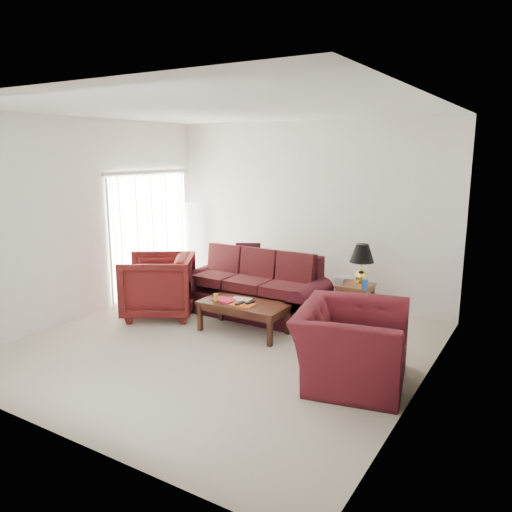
{
  "coord_description": "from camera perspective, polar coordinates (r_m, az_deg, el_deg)",
  "views": [
    {
      "loc": [
        3.58,
        -5.05,
        2.49
      ],
      "look_at": [
        0.0,
        0.85,
        1.05
      ],
      "focal_mm": 35.0,
      "sensor_mm": 36.0,
      "label": 1
    }
  ],
  "objects": [
    {
      "name": "remote_a",
      "position": [
        6.86,
        -1.84,
        -5.4
      ],
      "size": [
        0.06,
        0.18,
        0.02
      ],
      "primitive_type": "cube",
      "rotation": [
        0.0,
        0.0,
        -0.04
      ],
      "color": "black",
      "rests_on": "coffee_table"
    },
    {
      "name": "clock",
      "position": [
        7.54,
        9.42,
        -2.83
      ],
      "size": [
        0.13,
        0.06,
        0.13
      ],
      "primitive_type": "cube",
      "rotation": [
        0.0,
        0.0,
        0.08
      ],
      "color": "white",
      "rests_on": "end_table"
    },
    {
      "name": "sofa",
      "position": [
        7.72,
        -0.46,
        -3.34
      ],
      "size": [
        2.37,
        1.12,
        0.95
      ],
      "primitive_type": null,
      "rotation": [
        0.0,
        0.0,
        -0.05
      ],
      "color": "black",
      "rests_on": "ground"
    },
    {
      "name": "coffee_table",
      "position": [
        7.04,
        -1.4,
        -7.04
      ],
      "size": [
        1.38,
        1.0,
        0.43
      ],
      "primitive_type": null,
      "rotation": [
        0.0,
        0.0,
        0.34
      ],
      "color": "black",
      "rests_on": "ground"
    },
    {
      "name": "magazine_orange",
      "position": [
        6.85,
        -1.54,
        -5.61
      ],
      "size": [
        0.32,
        0.25,
        0.02
      ],
      "primitive_type": "cube",
      "rotation": [
        0.0,
        0.0,
        0.07
      ],
      "color": "#BC4716",
      "rests_on": "coffee_table"
    },
    {
      "name": "blue_canister",
      "position": [
        7.39,
        12.35,
        -3.19
      ],
      "size": [
        0.1,
        0.1,
        0.15
      ],
      "primitive_type": "cylinder",
      "rotation": [
        0.0,
        0.0,
        0.12
      ],
      "color": "blue",
      "rests_on": "end_table"
    },
    {
      "name": "floor",
      "position": [
        6.67,
        -3.85,
        -10.15
      ],
      "size": [
        5.0,
        5.0,
        0.0
      ],
      "primitive_type": "plane",
      "color": "beige",
      "rests_on": "ground"
    },
    {
      "name": "armchair_left",
      "position": [
        7.82,
        -11.1,
        -3.34
      ],
      "size": [
        1.44,
        1.43,
        0.96
      ],
      "primitive_type": "imported",
      "rotation": [
        0.0,
        0.0,
        -1.01
      ],
      "color": "#44100F",
      "rests_on": "ground"
    },
    {
      "name": "remote_b",
      "position": [
        6.89,
        -0.67,
        -5.34
      ],
      "size": [
        0.07,
        0.16,
        0.02
      ],
      "primitive_type": "cube",
      "rotation": [
        0.0,
        0.0,
        -0.18
      ],
      "color": "black",
      "rests_on": "coffee_table"
    },
    {
      "name": "floor_lamp",
      "position": [
        9.47,
        -7.49,
        1.37
      ],
      "size": [
        0.27,
        0.27,
        1.59
      ],
      "primitive_type": null,
      "rotation": [
        0.0,
        0.0,
        -0.04
      ],
      "color": "white",
      "rests_on": "ground"
    },
    {
      "name": "end_table",
      "position": [
        7.73,
        11.25,
        -5.13
      ],
      "size": [
        0.54,
        0.54,
        0.54
      ],
      "primitive_type": null,
      "rotation": [
        0.0,
        0.0,
        0.09
      ],
      "color": "#492E19",
      "rests_on": "ground"
    },
    {
      "name": "throw_pillow",
      "position": [
        8.63,
        -0.91,
        0.08
      ],
      "size": [
        0.48,
        0.39,
        0.45
      ],
      "primitive_type": "cube",
      "rotation": [
        -0.21,
        0.0,
        0.48
      ],
      "color": "black",
      "rests_on": "sofa"
    },
    {
      "name": "magazine_red",
      "position": [
        7.09,
        -3.64,
        -5.02
      ],
      "size": [
        0.33,
        0.26,
        0.02
      ],
      "primitive_type": "cube",
      "rotation": [
        0.0,
        0.0,
        -0.12
      ],
      "color": "red",
      "rests_on": "coffee_table"
    },
    {
      "name": "picture_frame",
      "position": [
        7.82,
        10.35,
        -2.16
      ],
      "size": [
        0.15,
        0.18,
        0.06
      ],
      "primitive_type": "cube",
      "rotation": [
        1.36,
        0.0,
        0.02
      ],
      "color": "silver",
      "rests_on": "end_table"
    },
    {
      "name": "table_lamp",
      "position": [
        7.62,
        11.98,
        -0.92
      ],
      "size": [
        0.48,
        0.48,
        0.61
      ],
      "primitive_type": null,
      "rotation": [
        0.0,
        0.0,
        0.38
      ],
      "color": "#E0CB46",
      "rests_on": "end_table"
    },
    {
      "name": "magazine_white",
      "position": [
        7.11,
        -1.72,
        -4.96
      ],
      "size": [
        0.3,
        0.24,
        0.02
      ],
      "primitive_type": "cube",
      "rotation": [
        0.0,
        0.0,
        0.17
      ],
      "color": "beige",
      "rests_on": "coffee_table"
    },
    {
      "name": "blinds",
      "position": [
        8.85,
        -11.97,
        2.37
      ],
      "size": [
        0.1,
        2.0,
        2.16
      ],
      "primitive_type": "cube",
      "color": "silver",
      "rests_on": "ground"
    },
    {
      "name": "yellow_glass",
      "position": [
        7.05,
        -4.6,
        -4.73
      ],
      "size": [
        0.08,
        0.08,
        0.11
      ],
      "primitive_type": "cylinder",
      "rotation": [
        0.0,
        0.0,
        0.29
      ],
      "color": "gold",
      "rests_on": "coffee_table"
    },
    {
      "name": "armchair_right",
      "position": [
        5.65,
        10.83,
        -9.94
      ],
      "size": [
        1.37,
        1.5,
        0.84
      ],
      "primitive_type": "imported",
      "rotation": [
        0.0,
        0.0,
        1.78
      ],
      "color": "#430F17",
      "rests_on": "ground"
    }
  ]
}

